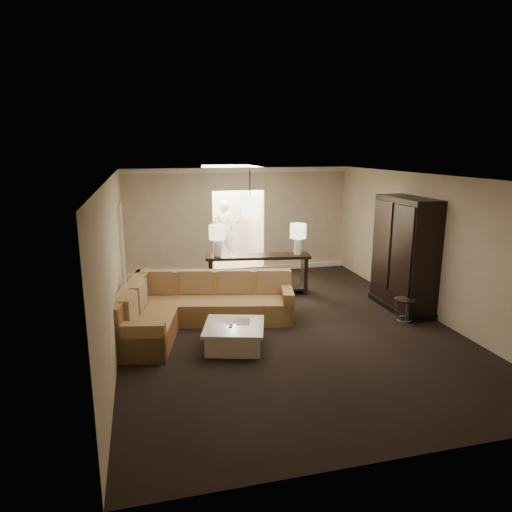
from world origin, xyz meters
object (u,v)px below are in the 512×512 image
object	(u,v)px
armoire	(405,257)
console_table	(258,271)
person	(223,227)
coffee_table	(234,336)
sectional_sofa	(192,308)
drink_table	(404,306)

from	to	relation	value
armoire	console_table	bearing A→B (deg)	147.18
person	coffee_table	bearing A→B (deg)	80.76
sectional_sofa	person	bearing A→B (deg)	86.26
sectional_sofa	person	xyz separation A→B (m)	(1.51, 5.05, 0.63)
console_table	person	xyz separation A→B (m)	(-0.19, 3.41, 0.45)
console_table	armoire	xyz separation A→B (m)	(2.67, -1.72, 0.57)
coffee_table	armoire	size ratio (longest dim) A/B	0.52
sectional_sofa	armoire	size ratio (longest dim) A/B	1.51
armoire	person	bearing A→B (deg)	119.10
armoire	drink_table	xyz separation A→B (m)	(-0.42, -0.77, -0.77)
coffee_table	console_table	bearing A→B (deg)	67.90
sectional_sofa	armoire	bearing A→B (deg)	11.84
console_table	person	size ratio (longest dim) A/B	1.21
armoire	drink_table	size ratio (longest dim) A/B	4.75
sectional_sofa	drink_table	world-z (taller)	sectional_sofa
drink_table	person	bearing A→B (deg)	112.43
drink_table	person	distance (m)	6.42
coffee_table	person	xyz separation A→B (m)	(0.93, 6.17, 0.80)
console_table	drink_table	size ratio (longest dim) A/B	4.94
coffee_table	console_table	xyz separation A→B (m)	(1.12, 2.76, 0.34)
coffee_table	drink_table	xyz separation A→B (m)	(3.37, 0.26, 0.15)
armoire	person	distance (m)	5.88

